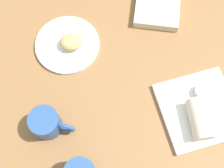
% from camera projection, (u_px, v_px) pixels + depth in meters
% --- Properties ---
extents(dining_table, '(1.10, 0.90, 0.04)m').
position_uv_depth(dining_table, '(119.00, 58.00, 1.04)').
color(dining_table, olive).
rests_on(dining_table, ground).
extents(round_plate, '(0.22, 0.22, 0.01)m').
position_uv_depth(round_plate, '(67.00, 45.00, 1.03)').
color(round_plate, white).
rests_on(round_plate, dining_table).
extents(scone_pastry, '(0.07, 0.08, 0.04)m').
position_uv_depth(scone_pastry, '(71.00, 42.00, 1.00)').
color(scone_pastry, tan).
rests_on(scone_pastry, round_plate).
extents(square_plate, '(0.26, 0.26, 0.02)m').
position_uv_depth(square_plate, '(198.00, 109.00, 0.95)').
color(square_plate, white).
rests_on(square_plate, dining_table).
extents(sauce_cup, '(0.05, 0.05, 0.03)m').
position_uv_depth(sauce_cup, '(202.00, 92.00, 0.94)').
color(sauce_cup, silver).
rests_on(sauce_cup, square_plate).
extents(breakfast_wrap, '(0.12, 0.06, 0.06)m').
position_uv_depth(breakfast_wrap, '(200.00, 119.00, 0.89)').
color(breakfast_wrap, beige).
rests_on(breakfast_wrap, square_plate).
extents(book_stack, '(0.25, 0.20, 0.03)m').
position_uv_depth(book_stack, '(158.00, 2.00, 1.08)').
color(book_stack, beige).
rests_on(book_stack, dining_table).
extents(second_mug, '(0.09, 0.13, 0.09)m').
position_uv_depth(second_mug, '(47.00, 123.00, 0.89)').
color(second_mug, '#2D518C').
rests_on(second_mug, dining_table).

